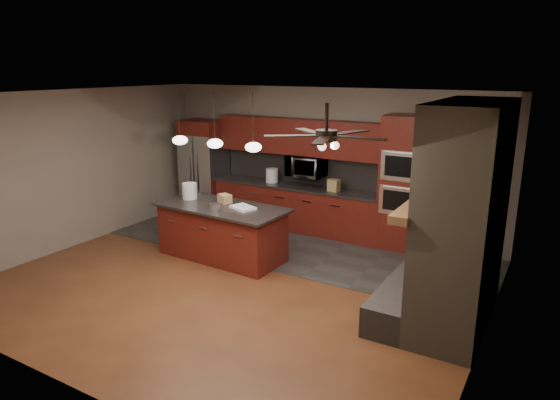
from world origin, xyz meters
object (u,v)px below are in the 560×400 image
Objects in this scene: refrigerator at (205,168)px; white_bucket at (190,191)px; microwave at (306,166)px; counter_box at (334,185)px; kitchen_island at (222,232)px; paint_can at (215,207)px; cardboard_box at (225,199)px; paint_tray at (243,208)px; oven_tower at (405,184)px; counter_bucket at (272,175)px.

refrigerator is 2.16m from white_bucket.
microwave is 2.63× the size of white_bucket.
white_bucket reaches higher than counter_box.
kitchen_island is (-0.53, -2.06, -0.84)m from microwave.
paint_can reaches higher than kitchen_island.
kitchen_island is 10.08× the size of cardboard_box.
paint_tray is 1.73× the size of cardboard_box.
oven_tower is 3.33m from paint_can.
refrigerator is at bearing -176.91° from microwave.
oven_tower is at bearing 63.65° from paint_tray.
oven_tower is 3.15m from cardboard_box.
cardboard_box is (-0.48, 0.15, 0.05)m from paint_tray.
paint_can is (1.99, -2.20, -0.06)m from refrigerator.
microwave is 2.29m from kitchen_island.
oven_tower reaches higher than white_bucket.
paint_tray is (0.33, 0.31, -0.04)m from paint_can.
white_bucket is 1.99m from counter_bucket.
kitchen_island is 0.97m from white_bucket.
counter_box is at bearing -178.17° from oven_tower.
counter_box is (3.07, 0.03, -0.03)m from refrigerator.
refrigerator is at bearing -173.97° from counter_box.
counter_box is at bearing -2.05° from counter_bucket.
microwave is 3.17× the size of cardboard_box.
paint_can is at bearing -68.87° from kitchen_island.
counter_bucket reaches higher than kitchen_island.
kitchen_island is 0.59m from paint_can.
counter_bucket is at bearing 179.84° from oven_tower.
oven_tower is at bearing -0.16° from counter_bucket.
white_bucket is 0.71m from cardboard_box.
counter_bucket is 1.40m from counter_box.
refrigerator reaches higher than paint_can.
oven_tower is 5.97× the size of paint_tray.
counter_bucket is (-0.76, -0.05, -0.26)m from microwave.
paint_can is (0.09, -0.27, 0.51)m from kitchen_island.
oven_tower is 1.15× the size of refrigerator.
paint_tray reaches higher than kitchen_island.
paint_can is 0.74× the size of cardboard_box.
counter_box is at bearing -8.90° from microwave.
kitchen_island is 0.64m from paint_tray.
paint_can is (-0.45, -2.33, -0.32)m from microwave.
kitchen_island is at bearing -104.50° from microwave.
white_bucket is at bearing 156.31° from paint_can.
cardboard_box is (0.70, 0.09, -0.07)m from white_bucket.
cardboard_box is (-0.59, -1.87, -0.31)m from microwave.
cardboard_box is at bearing -144.79° from oven_tower.
refrigerator is at bearing 161.15° from paint_tray.
paint_can is 0.49m from cardboard_box.
white_bucket is at bearing -130.57° from counter_box.
oven_tower is 4.41m from refrigerator.
white_bucket is at bearing -58.11° from refrigerator.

